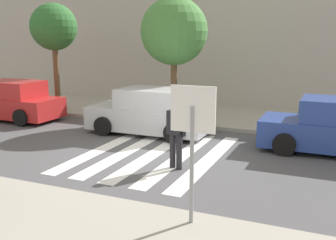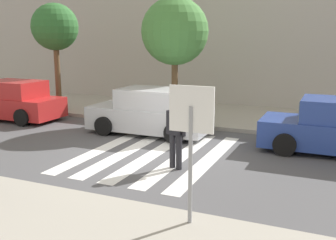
# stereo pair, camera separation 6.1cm
# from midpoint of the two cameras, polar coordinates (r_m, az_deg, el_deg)

# --- Properties ---
(ground_plane) EXTENTS (120.00, 120.00, 0.00)m
(ground_plane) POSITION_cam_midpoint_polar(r_m,az_deg,el_deg) (10.98, -2.31, -5.17)
(ground_plane) COLOR #4C4C4F
(sidewalk_far) EXTENTS (60.00, 4.80, 0.14)m
(sidewalk_far) POSITION_cam_midpoint_polar(r_m,az_deg,el_deg) (16.42, 6.83, 0.75)
(sidewalk_far) COLOR #9E998C
(sidewalk_far) RESTS_ON ground
(building_facade_far) EXTENTS (56.00, 4.00, 5.49)m
(building_facade_far) POSITION_cam_midpoint_polar(r_m,az_deg,el_deg) (20.37, 10.65, 10.36)
(building_facade_far) COLOR #ADA89E
(building_facade_far) RESTS_ON ground
(crosswalk_stripe_0) EXTENTS (0.44, 5.20, 0.01)m
(crosswalk_stripe_0) POSITION_cam_midpoint_polar(r_m,az_deg,el_deg) (11.90, -8.86, -3.93)
(crosswalk_stripe_0) COLOR silver
(crosswalk_stripe_0) RESTS_ON ground
(crosswalk_stripe_1) EXTENTS (0.44, 5.20, 0.01)m
(crosswalk_stripe_1) POSITION_cam_midpoint_polar(r_m,az_deg,el_deg) (11.50, -5.47, -4.40)
(crosswalk_stripe_1) COLOR silver
(crosswalk_stripe_1) RESTS_ON ground
(crosswalk_stripe_2) EXTENTS (0.44, 5.20, 0.01)m
(crosswalk_stripe_2) POSITION_cam_midpoint_polar(r_m,az_deg,el_deg) (11.15, -1.86, -4.87)
(crosswalk_stripe_2) COLOR silver
(crosswalk_stripe_2) RESTS_ON ground
(crosswalk_stripe_3) EXTENTS (0.44, 5.20, 0.01)m
(crosswalk_stripe_3) POSITION_cam_midpoint_polar(r_m,az_deg,el_deg) (10.85, 1.98, -5.36)
(crosswalk_stripe_3) COLOR silver
(crosswalk_stripe_3) RESTS_ON ground
(crosswalk_stripe_4) EXTENTS (0.44, 5.20, 0.01)m
(crosswalk_stripe_4) POSITION_cam_midpoint_polar(r_m,az_deg,el_deg) (10.60, 6.03, -5.84)
(crosswalk_stripe_4) COLOR silver
(crosswalk_stripe_4) RESTS_ON ground
(stop_sign) EXTENTS (0.76, 0.08, 2.33)m
(stop_sign) POSITION_cam_midpoint_polar(r_m,az_deg,el_deg) (6.36, 3.66, -0.74)
(stop_sign) COLOR gray
(stop_sign) RESTS_ON sidewalk_near
(pedestrian_crossing) EXTENTS (0.57, 0.33, 1.72)m
(pedestrian_crossing) POSITION_cam_midpoint_polar(r_m,az_deg,el_deg) (9.67, 1.32, -1.55)
(pedestrian_crossing) COLOR #232328
(pedestrian_crossing) RESTS_ON ground
(parked_car_red) EXTENTS (4.10, 1.92, 1.55)m
(parked_car_red) POSITION_cam_midpoint_polar(r_m,az_deg,el_deg) (16.85, -21.47, 2.55)
(parked_car_red) COLOR red
(parked_car_red) RESTS_ON ground
(parked_car_silver) EXTENTS (4.10, 1.92, 1.55)m
(parked_car_silver) POSITION_cam_midpoint_polar(r_m,az_deg,el_deg) (13.30, -2.45, 1.07)
(parked_car_silver) COLOR #B7BABF
(parked_car_silver) RESTS_ON ground
(street_tree_west) EXTENTS (1.97, 1.97, 4.50)m
(street_tree_west) POSITION_cam_midpoint_polar(r_m,az_deg,el_deg) (17.67, -15.99, 12.73)
(street_tree_west) COLOR brown
(street_tree_west) RESTS_ON sidewalk_far
(street_tree_center) EXTENTS (2.50, 2.50, 4.55)m
(street_tree_center) POSITION_cam_midpoint_polar(r_m,az_deg,el_deg) (14.90, 1.12, 12.68)
(street_tree_center) COLOR brown
(street_tree_center) RESTS_ON sidewalk_far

